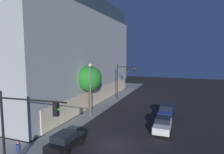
# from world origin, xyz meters

# --- Properties ---
(ground_plane) EXTENTS (120.00, 120.00, 0.00)m
(ground_plane) POSITION_xyz_m (0.00, 0.00, 0.00)
(ground_plane) COLOR black
(modern_building) EXTENTS (34.37, 29.13, 18.90)m
(modern_building) POSITION_xyz_m (14.52, 22.44, 9.38)
(modern_building) COLOR #4C4C51
(modern_building) RESTS_ON ground
(traffic_light_near_corner) EXTENTS (0.61, 5.31, 6.15)m
(traffic_light_near_corner) POSITION_xyz_m (-6.91, 4.36, 4.30)
(traffic_light_near_corner) COLOR black
(traffic_light_near_corner) RESTS_ON sidewalk_corner
(traffic_light_far_corner) EXTENTS (0.53, 3.66, 6.80)m
(traffic_light_far_corner) POSITION_xyz_m (19.28, 5.01, 4.87)
(traffic_light_far_corner) COLOR black
(traffic_light_far_corner) RESTS_ON sidewalk_corner
(street_lamp_sidewalk) EXTENTS (0.44, 0.44, 7.45)m
(street_lamp_sidewalk) POSITION_xyz_m (7.30, 6.16, 4.87)
(street_lamp_sidewalk) COLOR slate
(street_lamp_sidewalk) RESTS_ON sidewalk_corner
(sidewalk_tree) EXTENTS (3.83, 3.83, 7.02)m
(sidewalk_tree) POSITION_xyz_m (9.09, 7.27, 5.23)
(sidewalk_tree) COLOR brown
(sidewalk_tree) RESTS_ON sidewalk_corner
(pedestrian_waiting) EXTENTS (0.36, 0.36, 1.67)m
(pedestrian_waiting) POSITION_xyz_m (-5.47, 6.37, 1.14)
(pedestrian_waiting) COLOR #2D3851
(pedestrian_waiting) RESTS_ON sidewalk_corner
(car_black) EXTENTS (4.39, 2.16, 1.60)m
(car_black) POSITION_xyz_m (-2.10, 4.07, 0.81)
(car_black) COLOR black
(car_black) RESTS_ON ground
(car_white) EXTENTS (4.01, 2.04, 1.65)m
(car_white) POSITION_xyz_m (5.36, -4.02, 0.83)
(car_white) COLOR silver
(car_white) RESTS_ON ground
(car_blue) EXTENTS (4.46, 2.12, 1.67)m
(car_blue) POSITION_xyz_m (11.23, -3.84, 0.86)
(car_blue) COLOR navy
(car_blue) RESTS_ON ground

